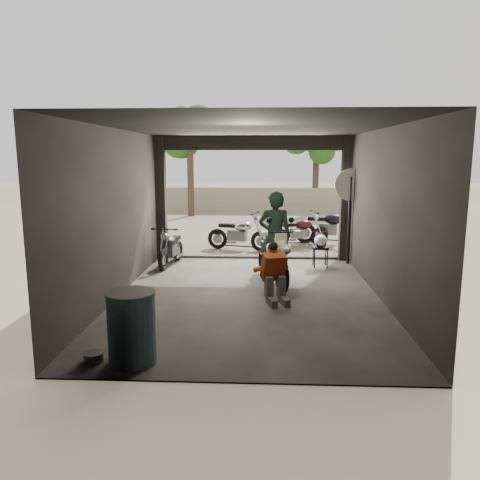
# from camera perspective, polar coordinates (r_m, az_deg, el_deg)

# --- Properties ---
(ground) EXTENTS (80.00, 80.00, 0.00)m
(ground) POSITION_cam_1_polar(r_m,az_deg,el_deg) (9.09, 1.02, -6.99)
(ground) COLOR #7A6D56
(ground) RESTS_ON ground
(garage) EXTENTS (7.00, 7.13, 3.20)m
(garage) POSITION_cam_1_polar(r_m,az_deg,el_deg) (9.34, 1.15, 1.51)
(garage) COLOR #2D2B28
(garage) RESTS_ON ground
(boundary_wall) EXTENTS (18.00, 0.30, 1.20)m
(boundary_wall) POSITION_cam_1_polar(r_m,az_deg,el_deg) (22.78, 2.09, 4.90)
(boundary_wall) COLOR gray
(boundary_wall) RESTS_ON ground
(tree_left) EXTENTS (2.20, 2.20, 5.60)m
(tree_left) POSITION_cam_1_polar(r_m,az_deg,el_deg) (21.48, -6.16, 13.57)
(tree_left) COLOR #382B1E
(tree_left) RESTS_ON ground
(tree_right) EXTENTS (2.20, 2.20, 5.00)m
(tree_right) POSITION_cam_1_polar(r_m,az_deg,el_deg) (22.85, 9.34, 12.22)
(tree_right) COLOR #382B1E
(tree_right) RESTS_ON ground
(main_bike) EXTENTS (1.20, 1.99, 1.24)m
(main_bike) POSITION_cam_1_polar(r_m,az_deg,el_deg) (9.88, 4.01, -1.91)
(main_bike) COLOR #F0E6CA
(main_bike) RESTS_ON ground
(left_bike) EXTENTS (0.79, 1.55, 1.00)m
(left_bike) POSITION_cam_1_polar(r_m,az_deg,el_deg) (11.70, -8.42, -0.70)
(left_bike) COLOR black
(left_bike) RESTS_ON ground
(outside_bike_a) EXTENTS (1.79, 1.11, 1.13)m
(outside_bike_a) POSITION_cam_1_polar(r_m,az_deg,el_deg) (13.45, -0.15, 1.09)
(outside_bike_a) COLOR black
(outside_bike_a) RESTS_ON ground
(outside_bike_b) EXTENTS (1.66, 0.96, 1.05)m
(outside_bike_b) POSITION_cam_1_polar(r_m,az_deg,el_deg) (14.17, 7.31, 1.32)
(outside_bike_b) COLOR #421015
(outside_bike_b) RESTS_ON ground
(outside_bike_c) EXTENTS (1.97, 1.15, 1.25)m
(outside_bike_c) POSITION_cam_1_polar(r_m,az_deg,el_deg) (14.63, 10.82, 1.89)
(outside_bike_c) COLOR black
(outside_bike_c) RESTS_ON ground
(rider) EXTENTS (0.72, 0.47, 1.96)m
(rider) POSITION_cam_1_polar(r_m,az_deg,el_deg) (10.12, 4.26, 0.44)
(rider) COLOR black
(rider) RESTS_ON ground
(mechanic) EXTENTS (0.74, 0.88, 1.09)m
(mechanic) POSITION_cam_1_polar(r_m,az_deg,el_deg) (8.61, 4.33, -4.25)
(mechanic) COLOR #B44A18
(mechanic) RESTS_ON ground
(stool) EXTENTS (0.37, 0.37, 0.51)m
(stool) POSITION_cam_1_polar(r_m,az_deg,el_deg) (11.56, 9.78, -1.19)
(stool) COLOR black
(stool) RESTS_ON ground
(helmet) EXTENTS (0.34, 0.35, 0.30)m
(helmet) POSITION_cam_1_polar(r_m,az_deg,el_deg) (11.51, 9.81, -0.12)
(helmet) COLOR white
(helmet) RESTS_ON stool
(oil_drum) EXTENTS (0.64, 0.64, 0.96)m
(oil_drum) POSITION_cam_1_polar(r_m,az_deg,el_deg) (6.32, -13.05, -10.47)
(oil_drum) COLOR #3F606A
(oil_drum) RESTS_ON ground
(sign_post) EXTENTS (0.80, 0.08, 2.40)m
(sign_post) POSITION_cam_1_polar(r_m,az_deg,el_deg) (11.88, 13.30, 4.74)
(sign_post) COLOR black
(sign_post) RESTS_ON ground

